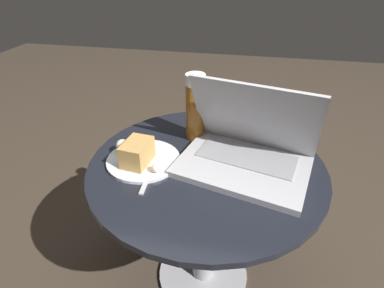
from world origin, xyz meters
TOP-DOWN VIEW (x-y plane):
  - ground_plane at (0.00, 0.00)m, footprint 6.00×6.00m
  - table at (0.00, 0.00)m, footprint 0.67×0.67m
  - laptop at (0.11, 0.01)m, footprint 0.40×0.32m
  - beer_glass at (-0.06, 0.13)m, footprint 0.06×0.06m
  - snack_plate at (-0.19, -0.04)m, footprint 0.21×0.21m
  - fork at (-0.14, -0.08)m, footprint 0.03×0.16m

SIDE VIEW (x-z plane):
  - ground_plane at x=0.00m, z-range 0.00..0.00m
  - table at x=0.00m, z-range 0.13..0.65m
  - fork at x=-0.14m, z-range 0.52..0.52m
  - snack_plate at x=-0.19m, z-range 0.51..0.58m
  - laptop at x=0.11m, z-range 0.45..0.69m
  - beer_glass at x=-0.06m, z-range 0.52..0.73m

